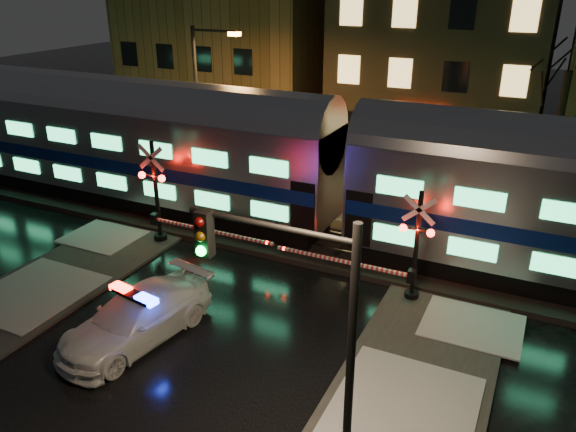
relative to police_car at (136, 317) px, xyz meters
The scene contains 10 objects.
ground 3.83m from the police_car, 64.54° to the left, with size 120.00×120.00×0.00m, color black.
ballast 8.56m from the police_car, 79.12° to the left, with size 90.00×4.20×0.24m, color black.
building_left 28.08m from the police_car, 114.16° to the left, with size 14.00×10.00×9.00m, color brown.
building_mid 26.61m from the police_car, 82.06° to the left, with size 12.00×11.00×11.50m, color brown.
train 9.45m from the police_car, 67.47° to the left, with size 51.00×3.12×5.92m.
police_car is the anchor object (origin of this frame).
crossing_signal_right 8.76m from the police_car, 40.79° to the left, with size 5.60×0.65×3.97m.
crossing_signal_left 6.63m from the police_car, 119.48° to the left, with size 6.09×0.67×4.31m.
traffic_light 7.22m from the police_car, 17.53° to the right, with size 3.94×0.71×6.10m.
streetlight 14.14m from the police_car, 114.42° to the left, with size 2.68×0.28×8.01m.
Camera 1 is at (8.65, -14.29, 10.22)m, focal length 35.00 mm.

